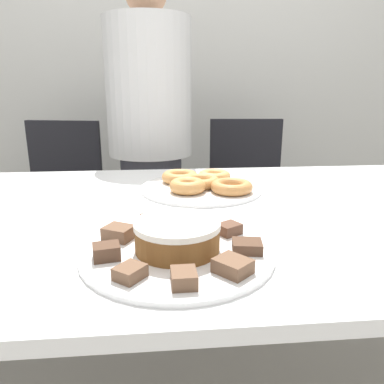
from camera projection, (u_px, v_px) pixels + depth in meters
wall_back at (172, 48)px, 2.39m from camera, size 8.00×0.05×2.60m
table at (199, 235)px, 1.02m from camera, size 1.78×1.02×0.75m
person_standing at (151, 145)px, 1.76m from camera, size 0.39×0.39×1.53m
office_chair_left at (58, 215)px, 1.94m from camera, size 0.52×0.52×0.89m
office_chair_right at (247, 209)px, 2.02m from camera, size 0.47×0.47×0.89m
plate_cake at (177, 252)px, 0.74m from camera, size 0.38×0.38×0.01m
plate_donuts at (201, 188)px, 1.19m from camera, size 0.38×0.38×0.01m
frosted_cake at (177, 236)px, 0.73m from camera, size 0.17×0.17×0.06m
lamington_0 at (153, 221)px, 0.85m from camera, size 0.06×0.06×0.03m
lamington_1 at (119, 233)px, 0.78m from camera, size 0.07×0.07×0.03m
lamington_2 at (106, 252)px, 0.69m from camera, size 0.06×0.05×0.03m
lamington_3 at (130, 272)px, 0.62m from camera, size 0.06×0.06×0.02m
lamington_4 at (184, 278)px, 0.60m from camera, size 0.04×0.05×0.03m
lamington_5 at (233, 266)px, 0.64m from camera, size 0.08×0.08×0.03m
lamington_6 at (247, 246)px, 0.72m from camera, size 0.06×0.06×0.02m
lamington_7 at (229, 229)px, 0.81m from camera, size 0.06×0.06×0.02m
lamington_8 at (193, 221)px, 0.86m from camera, size 0.05×0.06×0.02m
donut_0 at (201, 182)px, 1.19m from camera, size 0.12×0.12×0.03m
donut_1 at (188, 186)px, 1.13m from camera, size 0.11×0.11×0.04m
donut_2 at (232, 187)px, 1.13m from camera, size 0.13×0.13×0.03m
donut_3 at (214, 176)px, 1.26m from camera, size 0.11×0.11×0.03m
donut_4 at (180, 177)px, 1.24m from camera, size 0.12×0.12×0.04m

